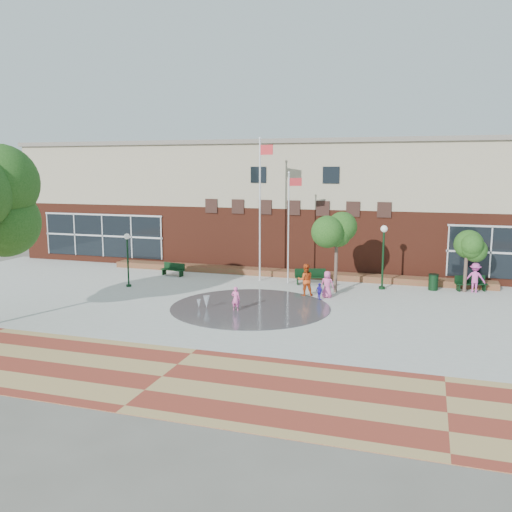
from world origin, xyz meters
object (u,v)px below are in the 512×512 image
(child_splash, at_px, (236,299))
(flagpole_right, at_px, (289,222))
(bench_left, at_px, (173,272))
(flagpole_left, at_px, (261,202))
(trash_can, at_px, (433,282))

(child_splash, bearing_deg, flagpole_right, -94.47)
(bench_left, bearing_deg, flagpole_left, 12.49)
(flagpole_right, distance_m, trash_can, 9.42)
(child_splash, bearing_deg, bench_left, -42.58)
(flagpole_right, bearing_deg, child_splash, -116.96)
(flagpole_right, height_order, child_splash, flagpole_right)
(flagpole_left, height_order, flagpole_right, flagpole_left)
(trash_can, distance_m, child_splash, 12.59)
(flagpole_left, xyz_separation_m, trash_can, (10.69, 0.49, -4.60))
(flagpole_right, xyz_separation_m, bench_left, (-8.12, 0.03, -3.66))
(flagpole_right, xyz_separation_m, trash_can, (8.75, 0.73, -3.44))
(bench_left, height_order, child_splash, child_splash)
(bench_left, bearing_deg, child_splash, -35.12)
(trash_can, xyz_separation_m, child_splash, (-9.71, -8.02, 0.14))
(trash_can, height_order, child_splash, child_splash)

